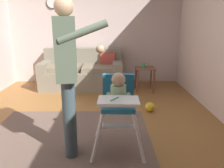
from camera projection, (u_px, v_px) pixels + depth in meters
ground at (83, 142)px, 2.86m from camera, size 5.63×7.33×0.10m
wall_far at (95, 25)px, 5.27m from camera, size 4.83×0.06×2.73m
area_rug at (57, 166)px, 2.29m from camera, size 2.12×2.93×0.01m
couch at (82, 73)px, 5.04m from camera, size 1.79×0.86×0.86m
high_chair at (118, 98)px, 2.45m from camera, size 0.63×0.74×0.93m
adult_standing at (68, 71)px, 2.29m from camera, size 0.56×0.50×1.68m
toy_ball at (150, 107)px, 3.68m from camera, size 0.16×0.16×0.16m
side_table at (145, 74)px, 4.70m from camera, size 0.40×0.40×0.52m
sippy_cup at (143, 65)px, 4.65m from camera, size 0.07×0.07×0.10m
wall_clock at (52, 2)px, 5.08m from camera, size 0.27×0.04×0.27m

